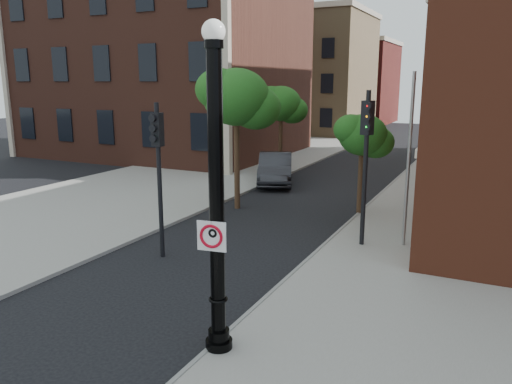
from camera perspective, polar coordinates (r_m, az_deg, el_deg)
The scene contains 16 objects.
ground at distance 11.82m, azimuth -14.07°, elevation -15.13°, with size 120.00×120.00×0.00m, color black.
sidewalk_right at distance 18.70m, azimuth 22.07°, elevation -5.04°, with size 8.00×60.00×0.12m, color gray.
sidewalk_left at distance 30.87m, azimuth -5.55°, elevation 2.51°, with size 10.00×50.00×0.12m, color gray.
curb_edge at distance 19.30m, azimuth 10.31°, elevation -3.73°, with size 0.10×60.00×0.14m, color gray.
victorian_building at distance 39.40m, azimuth -10.19°, elevation 17.22°, with size 18.60×14.60×17.95m.
bg_building_tan_a at distance 55.24m, azimuth 6.09°, elevation 13.10°, with size 12.00×12.00×12.00m, color #947850.
bg_building_red at distance 68.56m, azimuth 10.17°, elevation 12.02°, with size 12.00×12.00×10.00m, color maroon.
lamppost at distance 9.56m, azimuth -4.51°, elevation -2.14°, with size 0.55×0.55×6.49m.
no_parking_sign at distance 9.57m, azimuth -5.09°, elevation -5.03°, with size 0.59×0.13×0.59m.
parked_car at distance 26.94m, azimuth 2.23°, elevation 2.72°, with size 1.73×4.97×1.64m, color #28282D.
traffic_signal_left at distance 15.39m, azimuth -11.13°, elevation 4.17°, with size 0.32×0.40×4.80m.
traffic_signal_right at distance 16.30m, azimuth 12.50°, elevation 5.40°, with size 0.41×0.45×5.15m.
utility_pole at distance 16.71m, azimuth 17.04°, elevation 3.20°, with size 0.11×0.11×5.72m, color #999999.
street_tree_a at distance 21.12m, azimuth -2.10°, elevation 10.62°, with size 3.31×2.99×5.96m.
street_tree_b at distance 29.87m, azimuth 2.95°, elevation 9.95°, with size 2.86×2.58×5.15m.
street_tree_c at distance 20.49m, azimuth 12.19°, elevation 6.24°, with size 2.30×2.08×4.15m.
Camera 1 is at (6.93, -7.89, 5.42)m, focal length 35.00 mm.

